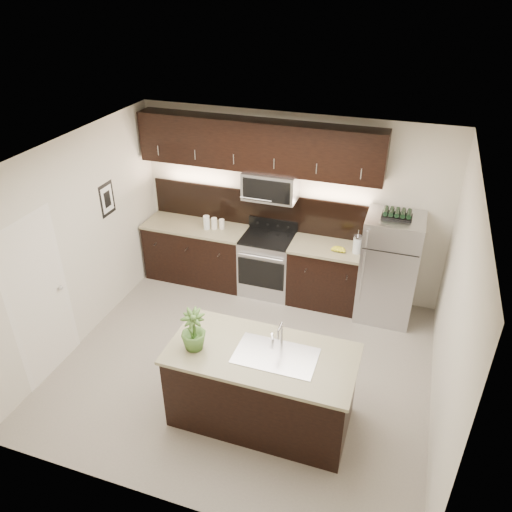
# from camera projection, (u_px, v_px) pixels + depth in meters

# --- Properties ---
(ground) EXTENTS (4.50, 4.50, 0.00)m
(ground) POSITION_uv_depth(u_px,v_px,m) (245.00, 364.00, 6.34)
(ground) COLOR gray
(ground) RESTS_ON ground
(room_walls) EXTENTS (4.52, 4.02, 2.71)m
(room_walls) POSITION_uv_depth(u_px,v_px,m) (233.00, 248.00, 5.48)
(room_walls) COLOR beige
(room_walls) RESTS_ON ground
(counter_run) EXTENTS (3.51, 0.65, 0.94)m
(counter_run) POSITION_uv_depth(u_px,v_px,m) (254.00, 262.00, 7.61)
(counter_run) COLOR black
(counter_run) RESTS_ON ground
(upper_fixtures) EXTENTS (3.49, 0.40, 1.66)m
(upper_fixtures) POSITION_uv_depth(u_px,v_px,m) (259.00, 153.00, 6.88)
(upper_fixtures) COLOR black
(upper_fixtures) RESTS_ON counter_run
(island) EXTENTS (1.96, 0.96, 0.94)m
(island) POSITION_uv_depth(u_px,v_px,m) (261.00, 386.00, 5.36)
(island) COLOR black
(island) RESTS_ON ground
(sink_faucet) EXTENTS (0.84, 0.50, 0.28)m
(sink_faucet) POSITION_uv_depth(u_px,v_px,m) (276.00, 354.00, 5.08)
(sink_faucet) COLOR silver
(sink_faucet) RESTS_ON island
(refrigerator) EXTENTS (0.75, 0.68, 1.56)m
(refrigerator) POSITION_uv_depth(u_px,v_px,m) (389.00, 268.00, 6.86)
(refrigerator) COLOR #B2B2B7
(refrigerator) RESTS_ON ground
(wine_rack) EXTENTS (0.39, 0.24, 0.09)m
(wine_rack) POSITION_uv_depth(u_px,v_px,m) (397.00, 214.00, 6.44)
(wine_rack) COLOR black
(wine_rack) RESTS_ON refrigerator
(plant) EXTENTS (0.26, 0.26, 0.47)m
(plant) POSITION_uv_depth(u_px,v_px,m) (193.00, 330.00, 5.08)
(plant) COLOR #3F6628
(plant) RESTS_ON island
(canisters) EXTENTS (0.30, 0.17, 0.21)m
(canisters) POSITION_uv_depth(u_px,v_px,m) (212.00, 223.00, 7.49)
(canisters) COLOR silver
(canisters) RESTS_ON counter_run
(french_press) EXTENTS (0.12, 0.12, 0.34)m
(french_press) POSITION_uv_depth(u_px,v_px,m) (357.00, 245.00, 6.85)
(french_press) COLOR silver
(french_press) RESTS_ON counter_run
(bananas) EXTENTS (0.21, 0.17, 0.06)m
(bananas) POSITION_uv_depth(u_px,v_px,m) (335.00, 248.00, 6.95)
(bananas) COLOR gold
(bananas) RESTS_ON counter_run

